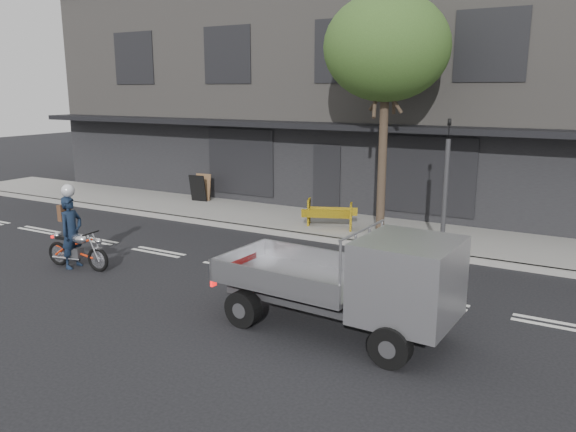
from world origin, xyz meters
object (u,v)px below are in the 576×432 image
Objects in this scene: sandwich_board at (198,188)px; traffic_light_pole at (445,193)px; motorcycle at (77,249)px; construction_barrier at (326,215)px; rider at (72,232)px; flatbed_ute at (385,280)px; street_tree at (386,48)px.

traffic_light_pole is at bearing -18.89° from sandwich_board.
motorcycle is 7.01m from construction_barrier.
construction_barrier reaches higher than motorcycle.
sandwich_board is (-2.03, 7.36, -0.22)m from rider.
traffic_light_pole is 0.81× the size of flatbed_ute.
traffic_light_pole is 5.65m from flatbed_ute.
traffic_light_pole reaches higher than construction_barrier.
street_tree is 8.92m from sandwich_board.
flatbed_ute is 4.35× the size of sandwich_board.
street_tree is 4.23m from traffic_light_pole.
street_tree is at bearing 114.22° from flatbed_ute.
flatbed_ute is at bearing -7.82° from motorcycle.
street_tree is 1.57× the size of flatbed_ute.
sandwich_board reaches higher than construction_barrier.
construction_barrier is at bearing 170.44° from traffic_light_pole.
sandwich_board is (-7.53, 1.19, -4.63)m from street_tree.
rider is at bearing -178.63° from flatbed_ute.
traffic_light_pole is 9.22m from rider.
sandwich_board is at bearing 166.39° from construction_barrier.
motorcycle is 7.83m from flatbed_ute.
street_tree reaches higher than flatbed_ute.
traffic_light_pole is at bearing -60.37° from rider.
street_tree is at bearing 156.97° from traffic_light_pole.
motorcycle is at bearing -80.27° from sandwich_board.
rider is (-5.49, -6.17, -4.41)m from street_tree.
traffic_light_pole is 3.80m from construction_barrier.
flatbed_ute is 2.89× the size of construction_barrier.
sandwich_board is at bearing 171.00° from street_tree.
street_tree reaches higher than traffic_light_pole.
motorcycle is at bearing -95.71° from rider.
flatbed_ute reaches higher than rider.
street_tree is 6.82× the size of sandwich_board.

